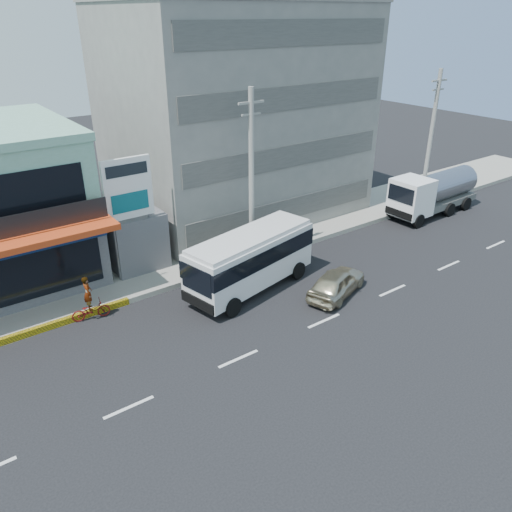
% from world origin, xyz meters
% --- Properties ---
extents(ground, '(120.00, 120.00, 0.00)m').
position_xyz_m(ground, '(0.00, 0.00, 0.00)').
color(ground, black).
rests_on(ground, ground).
extents(sidewalk, '(70.00, 5.00, 0.30)m').
position_xyz_m(sidewalk, '(5.00, 9.50, 0.15)').
color(sidewalk, gray).
rests_on(sidewalk, ground).
extents(concrete_building, '(16.00, 12.00, 14.00)m').
position_xyz_m(concrete_building, '(10.00, 15.00, 7.00)').
color(concrete_building, gray).
rests_on(concrete_building, ground).
extents(gap_structure, '(3.00, 6.00, 3.50)m').
position_xyz_m(gap_structure, '(0.00, 12.00, 1.75)').
color(gap_structure, '#49494E').
rests_on(gap_structure, ground).
extents(satellite_dish, '(1.50, 1.50, 0.15)m').
position_xyz_m(satellite_dish, '(0.00, 11.00, 3.58)').
color(satellite_dish, slate).
rests_on(satellite_dish, gap_structure).
extents(billboard, '(2.60, 0.18, 6.90)m').
position_xyz_m(billboard, '(-0.50, 9.20, 4.93)').
color(billboard, gray).
rests_on(billboard, ground).
extents(utility_pole_near, '(1.60, 0.30, 10.00)m').
position_xyz_m(utility_pole_near, '(6.00, 7.40, 5.15)').
color(utility_pole_near, '#999993').
rests_on(utility_pole_near, ground).
extents(utility_pole_far, '(1.60, 0.30, 10.00)m').
position_xyz_m(utility_pole_far, '(22.00, 7.40, 5.15)').
color(utility_pole_far, '#999993').
rests_on(utility_pole_far, ground).
extents(minibus, '(7.95, 3.95, 3.19)m').
position_xyz_m(minibus, '(4.00, 4.69, 1.90)').
color(minibus, silver).
rests_on(minibus, ground).
extents(sedan, '(4.52, 2.98, 1.43)m').
position_xyz_m(sedan, '(7.24, 1.50, 0.71)').
color(sedan, beige).
rests_on(sedan, ground).
extents(tanker_truck, '(7.95, 2.70, 3.11)m').
position_xyz_m(tanker_truck, '(21.07, 5.95, 1.67)').
color(tanker_truck, white).
rests_on(tanker_truck, ground).
extents(motorcycle_rider, '(1.88, 0.94, 2.31)m').
position_xyz_m(motorcycle_rider, '(-4.00, 6.80, 0.76)').
color(motorcycle_rider, '#580D0C').
rests_on(motorcycle_rider, ground).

